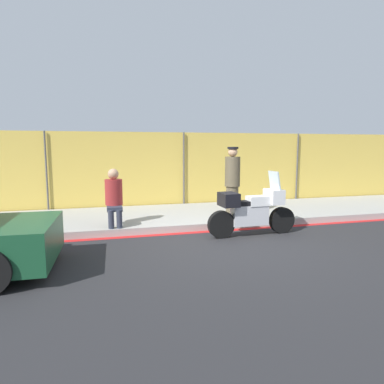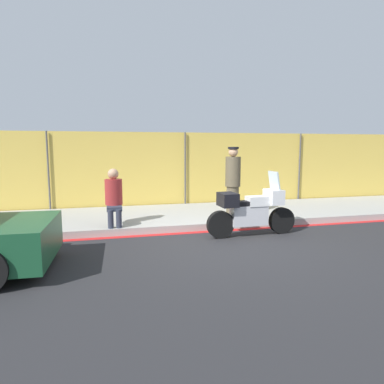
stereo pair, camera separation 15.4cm
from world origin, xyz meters
TOP-DOWN VIEW (x-y plane):
  - ground_plane at (0.00, 0.00)m, footprint 120.00×120.00m
  - sidewalk at (0.00, 2.61)m, footprint 30.80×3.05m
  - curb_paint_stripe at (0.00, 0.99)m, footprint 30.80×0.18m
  - storefront_fence at (0.00, 4.22)m, footprint 29.26×0.17m
  - motorcycle at (0.69, 0.41)m, footprint 2.15×0.55m
  - officer_standing at (0.82, 1.94)m, footprint 0.41×0.41m
  - person_seated_on_curb at (-2.33, 1.56)m, footprint 0.41×0.70m

SIDE VIEW (x-z plane):
  - ground_plane at x=0.00m, z-range 0.00..0.00m
  - curb_paint_stripe at x=0.00m, z-range 0.00..0.01m
  - sidewalk at x=0.00m, z-range 0.00..0.17m
  - motorcycle at x=0.69m, z-range -0.14..1.33m
  - person_seated_on_curb at x=-2.33m, z-range 0.24..1.58m
  - officer_standing at x=0.82m, z-range 0.19..2.04m
  - storefront_fence at x=0.00m, z-range 0.00..2.48m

